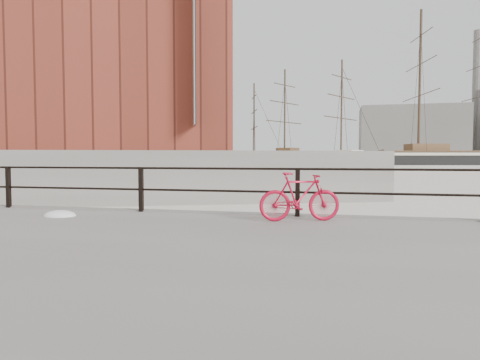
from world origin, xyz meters
The scene contains 13 objects.
far_quay centered at (-40.00, 72.00, 0.90)m, with size 24.00×150.00×1.80m, color gray.
bicycle centered at (-3.40, -0.81, 0.82)m, with size 1.55×0.23×0.93m, color #BB0C29.
schooner_mid centered at (-7.83, 72.81, 0.00)m, with size 27.38×11.58×19.83m, color silver, non-canonical shape.
schooner_left centered at (-24.82, 76.11, 0.00)m, with size 23.03×10.47×17.62m, color beige, non-canonical shape.
workboat_near centered at (-25.92, 31.40, 0.00)m, with size 11.16×3.72×7.00m, color black, non-canonical shape.
workboat_far centered at (-32.28, 46.34, 0.00)m, with size 10.24×3.54×7.00m, color black, non-canonical shape.
apartment_terracotta centered at (-21.25, 20.26, 11.90)m, with size 20.00×15.00×20.20m, color maroon.
apartment_mustard centered at (-29.49, 40.65, 12.90)m, with size 22.00×15.00×22.20m, color #BD8F42.
apartment_cream centered at (-38.11, 61.98, 12.40)m, with size 20.00×15.00×21.20m, color beige.
apartment_grey centered at (-46.35, 82.38, 13.40)m, with size 22.00×15.00×23.20m, color #9A9B96.
apartment_brick centered at (-54.97, 103.70, 12.40)m, with size 24.00×15.00×21.20m, color brown.
industrial_west centered at (20.00, 140.00, 9.00)m, with size 32.00×18.00×18.00m, color gray.
smokestack centered at (42.00, 150.00, 22.00)m, with size 2.80×2.80×44.00m, color gray.
Camera 1 is at (-2.67, -8.96, 1.56)m, focal length 32.00 mm.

